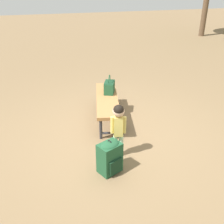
# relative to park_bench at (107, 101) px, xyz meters

# --- Properties ---
(ground_plane) EXTENTS (40.00, 40.00, 0.00)m
(ground_plane) POSITION_rel_park_bench_xyz_m (0.64, -0.02, -0.39)
(ground_plane) COLOR brown
(ground_plane) RESTS_ON ground
(park_bench) EXTENTS (1.65, 0.78, 0.45)m
(park_bench) POSITION_rel_park_bench_xyz_m (0.00, 0.00, 0.00)
(park_bench) COLOR #9E6B3D
(park_bench) RESTS_ON ground
(handbag) EXTENTS (0.37, 0.30, 0.37)m
(handbag) POSITION_rel_park_bench_xyz_m (-0.23, 0.12, 0.18)
(handbag) COLOR #1E4C2D
(handbag) RESTS_ON park_bench
(child_standing) EXTENTS (0.18, 0.23, 0.86)m
(child_standing) POSITION_rel_park_bench_xyz_m (1.19, -0.19, 0.18)
(child_standing) COLOR #B2D8B2
(child_standing) RESTS_ON ground
(backpack_large) EXTENTS (0.34, 0.37, 0.52)m
(backpack_large) POSITION_rel_park_bench_xyz_m (1.51, -0.42, -0.14)
(backpack_large) COLOR #1E4C2D
(backpack_large) RESTS_ON ground
(backpack_small) EXTENTS (0.19, 0.21, 0.28)m
(backpack_small) POSITION_rel_park_bench_xyz_m (0.46, 0.12, -0.25)
(backpack_small) COLOR black
(backpack_small) RESTS_ON ground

